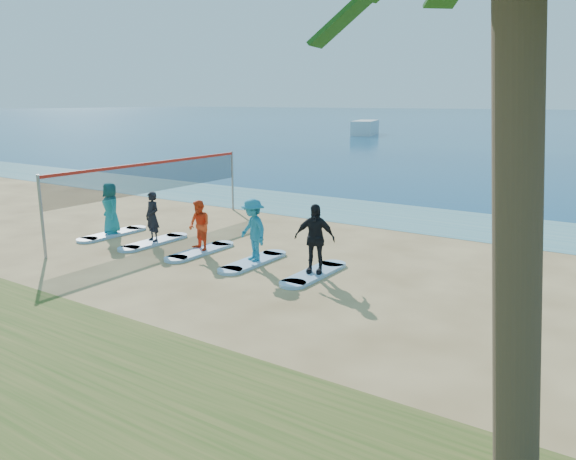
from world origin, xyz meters
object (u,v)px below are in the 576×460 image
Objects in this scene: boat_offshore_a at (365,135)px; surfboard_0 at (113,234)px; volleyball_net at (154,178)px; surfboard_1 at (154,242)px; surfboard_3 at (253,262)px; surfboard_2 at (200,251)px; student_1 at (152,217)px; surfboard_4 at (314,274)px; student_2 at (199,225)px; student_4 at (315,238)px; student_0 at (111,208)px; student_3 at (253,230)px.

boat_offshore_a reaches higher than surfboard_0.
volleyball_net is at bearing -87.93° from boat_offshore_a.
surfboard_3 is at bearing 0.00° from surfboard_1.
surfboard_3 is at bearing 0.00° from surfboard_2.
surfboard_0 is 2.23m from student_1.
student_1 is at bearing -45.38° from volleyball_net.
boat_offshore_a is 3.59× the size of surfboard_3.
student_2 is at bearing 180.00° from surfboard_4.
surfboard_1 is 1.00× the size of surfboard_3.
surfboard_2 is 4.11m from surfboard_4.
student_1 is 6.17m from student_4.
volleyball_net is 2.78m from surfboard_1.
surfboard_1 is 4.11m from surfboard_3.
surfboard_2 is at bearing 22.46° from student_0.
boat_offshore_a is at bearing 130.63° from student_0.
student_4 reaches higher than student_2.
student_0 is 6.17m from student_3.
student_0 is at bearing -156.56° from student_3.
surfboard_4 is 1.18× the size of student_4.
boat_offshore_a is 63.50m from surfboard_3.
student_0 is at bearing 180.00° from surfboard_1.
student_2 is (0.00, 0.00, 0.82)m from surfboard_2.
surfboard_1 is 1.22× the size of student_3.
student_1 reaches higher than surfboard_1.
student_3 is 0.97× the size of student_4.
student_1 is (21.17, -58.24, 0.90)m from boat_offshore_a.
surfboard_1 is at bearing 180.00° from surfboard_3.
volleyball_net is 6.05m from surfboard_3.
student_2 is (2.06, 0.00, 0.82)m from surfboard_1.
student_3 is at bearing 161.97° from student_4.
student_1 is (1.45, -1.47, -1.00)m from volleyball_net.
surfboard_0 is at bearing -112.49° from volleyball_net.
surfboard_0 is 1.00× the size of surfboard_2.
surfboard_4 is at bearing -10.91° from volleyball_net.
surfboard_3 is 2.28m from student_4.
student_1 is 0.74× the size of surfboard_3.
student_0 is at bearing 0.00° from surfboard_0.
student_2 is 0.70× the size of surfboard_3.
surfboard_4 is at bearing 0.00° from surfboard_2.
student_3 is at bearing -83.62° from boat_offshore_a.
surfboard_0 is (-0.61, -1.47, -1.86)m from volleyball_net.
surfboard_0 is 6.17m from surfboard_3.
student_4 is (8.23, 0.00, 0.05)m from student_0.
surfboard_4 is (6.17, 0.00, 0.00)m from surfboard_1.
student_0 reaches higher than surfboard_3.
student_4 is (2.06, 0.00, 0.03)m from student_3.
boat_offshore_a is at bearing 113.47° from surfboard_3.
boat_offshore_a is at bearing 109.98° from surfboard_1.
boat_offshore_a is at bearing 115.15° from surfboard_4.
surfboard_1 is at bearing -87.11° from boat_offshore_a.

